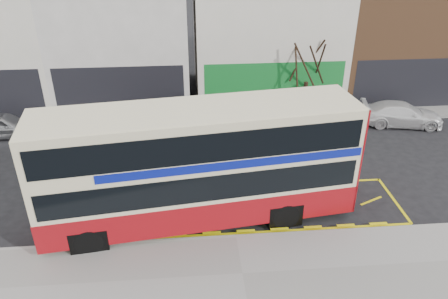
{
  "coord_description": "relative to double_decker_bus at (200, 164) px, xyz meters",
  "views": [
    {
      "loc": [
        -1.54,
        -13.08,
        10.78
      ],
      "look_at": [
        -0.25,
        2.0,
        2.56
      ],
      "focal_mm": 35.0,
      "sensor_mm": 36.0,
      "label": 1
    }
  ],
  "objects": [
    {
      "name": "ground",
      "position": [
        1.25,
        -1.04,
        -2.49
      ],
      "size": [
        120.0,
        120.0,
        0.0
      ],
      "primitive_type": "plane",
      "color": "black",
      "rests_on": "ground"
    },
    {
      "name": "pavement",
      "position": [
        1.25,
        -3.34,
        -2.42
      ],
      "size": [
        40.0,
        4.0,
        0.15
      ],
      "primitive_type": "cube",
      "color": "gray",
      "rests_on": "ground"
    },
    {
      "name": "kerb",
      "position": [
        1.25,
        -1.42,
        -2.42
      ],
      "size": [
        40.0,
        0.15,
        0.15
      ],
      "primitive_type": "cube",
      "color": "gray",
      "rests_on": "ground"
    },
    {
      "name": "far_pavement",
      "position": [
        1.25,
        9.96,
        -2.42
      ],
      "size": [
        50.0,
        3.0,
        0.15
      ],
      "primitive_type": "cube",
      "color": "gray",
      "rests_on": "ground"
    },
    {
      "name": "road_markings",
      "position": [
        1.25,
        0.56,
        -2.49
      ],
      "size": [
        14.0,
        3.4,
        0.01
      ],
      "primitive_type": null,
      "color": "yellow",
      "rests_on": "ground"
    },
    {
      "name": "terrace_left",
      "position": [
        -4.26,
        13.95,
        2.83
      ],
      "size": [
        8.0,
        8.01,
        11.8
      ],
      "color": "silver",
      "rests_on": "ground"
    },
    {
      "name": "terrace_green_shop",
      "position": [
        4.74,
        13.95,
        2.58
      ],
      "size": [
        9.0,
        8.01,
        11.3
      ],
      "color": "beige",
      "rests_on": "ground"
    },
    {
      "name": "terrace_right",
      "position": [
        13.74,
        13.95,
        2.08
      ],
      "size": [
        9.0,
        8.01,
        10.3
      ],
      "color": "brown",
      "rests_on": "ground"
    },
    {
      "name": "double_decker_bus",
      "position": [
        0.0,
        0.0,
        0.0
      ],
      "size": [
        12.11,
        4.19,
        4.74
      ],
      "rotation": [
        0.0,
        0.0,
        0.13
      ],
      "color": "beige",
      "rests_on": "ground"
    },
    {
      "name": "bus_stop_post",
      "position": [
        -4.04,
        -1.56,
        -0.73
      ],
      "size": [
        0.66,
        0.12,
        2.65
      ],
      "rotation": [
        0.0,
        0.0,
        0.05
      ],
      "color": "black",
      "rests_on": "pavement"
    },
    {
      "name": "car_silver",
      "position": [
        -10.43,
        8.2,
        -1.83
      ],
      "size": [
        3.9,
        1.57,
        1.33
      ],
      "primitive_type": "imported",
      "rotation": [
        0.0,
        0.0,
        1.57
      ],
      "color": "#9E9FA3",
      "rests_on": "ground"
    },
    {
      "name": "car_grey",
      "position": [
        -0.56,
        8.53,
        -1.74
      ],
      "size": [
        4.82,
        2.99,
        1.5
      ],
      "primitive_type": "imported",
      "rotation": [
        0.0,
        0.0,
        1.9
      ],
      "color": "#3F4347",
      "rests_on": "ground"
    },
    {
      "name": "car_white",
      "position": [
        11.78,
        7.81,
        -1.83
      ],
      "size": [
        4.81,
        2.67,
        1.32
      ],
      "primitive_type": "imported",
      "rotation": [
        0.0,
        0.0,
        1.38
      ],
      "color": "white",
      "rests_on": "ground"
    },
    {
      "name": "street_tree_right",
      "position": [
        6.52,
        9.53,
        1.45
      ],
      "size": [
        2.68,
        2.68,
        5.78
      ],
      "color": "black",
      "rests_on": "ground"
    }
  ]
}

